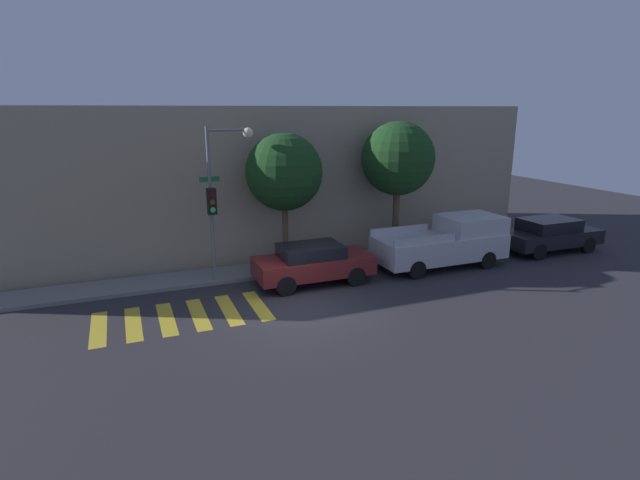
# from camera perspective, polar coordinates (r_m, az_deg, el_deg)

# --- Properties ---
(ground_plane) EXTENTS (60.00, 60.00, 0.00)m
(ground_plane) POSITION_cam_1_polar(r_m,az_deg,el_deg) (15.92, -2.41, -7.92)
(ground_plane) COLOR #2D2B30
(sidewalk) EXTENTS (26.00, 1.70, 0.14)m
(sidewalk) POSITION_cam_1_polar(r_m,az_deg,el_deg) (19.53, -6.43, -3.43)
(sidewalk) COLOR slate
(sidewalk) RESTS_ON ground
(building_row) EXTENTS (26.00, 6.00, 6.25)m
(building_row) POSITION_cam_1_polar(r_m,az_deg,el_deg) (22.89, -9.56, 7.01)
(building_row) COLOR gray
(building_row) RESTS_ON ground
(crosswalk) EXTENTS (5.18, 2.60, 0.00)m
(crosswalk) POSITION_cam_1_polar(r_m,az_deg,el_deg) (15.95, -15.42, -8.42)
(crosswalk) COLOR gold
(crosswalk) RESTS_ON ground
(traffic_light_pole) EXTENTS (1.95, 0.56, 5.58)m
(traffic_light_pole) POSITION_cam_1_polar(r_m,az_deg,el_deg) (17.71, -11.38, 6.08)
(traffic_light_pole) COLOR slate
(traffic_light_pole) RESTS_ON ground
(sedan_near_corner) EXTENTS (4.23, 1.81, 1.45)m
(sedan_near_corner) POSITION_cam_1_polar(r_m,az_deg,el_deg) (17.93, -0.81, -2.62)
(sedan_near_corner) COLOR maroon
(sedan_near_corner) RESTS_ON ground
(pickup_truck) EXTENTS (5.25, 2.13, 1.97)m
(pickup_truck) POSITION_cam_1_polar(r_m,az_deg,el_deg) (20.55, 14.21, -0.20)
(pickup_truck) COLOR #BCBCC1
(pickup_truck) RESTS_ON ground
(sedan_middle) EXTENTS (4.54, 1.88, 1.48)m
(sedan_middle) POSITION_cam_1_polar(r_m,az_deg,el_deg) (24.18, 24.74, 0.61)
(sedan_middle) COLOR black
(sedan_middle) RESTS_ON ground
(tree_near_corner) EXTENTS (2.91, 2.91, 5.29)m
(tree_near_corner) POSITION_cam_1_polar(r_m,az_deg,el_deg) (18.88, -4.11, 7.70)
(tree_near_corner) COLOR brown
(tree_near_corner) RESTS_ON ground
(tree_midblock) EXTENTS (3.01, 3.01, 5.67)m
(tree_midblock) POSITION_cam_1_polar(r_m,az_deg,el_deg) (20.86, 8.90, 9.12)
(tree_midblock) COLOR brown
(tree_midblock) RESTS_ON ground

